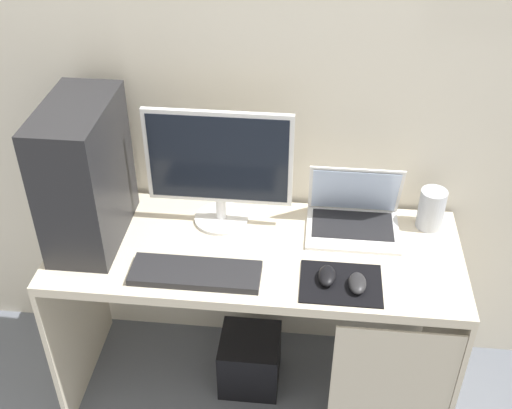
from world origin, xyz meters
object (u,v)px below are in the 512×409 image
object	(u,v)px
subwoofer	(250,360)
mouse_right	(357,283)
mouse_left	(327,276)
laptop	(353,216)
keyboard	(196,273)
speaker	(431,209)
pc_tower	(85,174)
monitor	(219,167)

from	to	relation	value
subwoofer	mouse_right	bearing A→B (deg)	-28.39
mouse_left	mouse_right	bearing A→B (deg)	-14.74
laptop	mouse_left	bearing A→B (deg)	-106.15
keyboard	mouse_right	distance (m)	0.52
speaker	subwoofer	xyz separation A→B (m)	(-0.62, -0.16, -0.68)
mouse_left	mouse_right	distance (m)	0.10
mouse_left	subwoofer	world-z (taller)	mouse_left
laptop	mouse_right	distance (m)	0.32
laptop	mouse_right	size ratio (longest dim) A/B	3.37
mouse_left	subwoofer	bearing A→B (deg)	147.45
pc_tower	mouse_right	bearing A→B (deg)	-11.66
subwoofer	keyboard	bearing A→B (deg)	-128.31
laptop	keyboard	xyz separation A→B (m)	(-0.51, -0.32, -0.04)
pc_tower	laptop	bearing A→B (deg)	8.66
monitor	subwoofer	distance (m)	0.85
monitor	mouse_left	distance (m)	0.52
pc_tower	keyboard	size ratio (longest dim) A/B	1.18
laptop	pc_tower	bearing A→B (deg)	-171.34
monitor	mouse_right	xyz separation A→B (m)	(0.48, -0.30, -0.21)
laptop	speaker	size ratio (longest dim) A/B	2.18
mouse_left	subwoofer	distance (m)	0.70
mouse_left	pc_tower	bearing A→B (deg)	168.71
subwoofer	mouse_left	bearing A→B (deg)	-32.55
monitor	mouse_right	bearing A→B (deg)	-32.55
monitor	subwoofer	bearing A→B (deg)	-43.59
keyboard	mouse_right	size ratio (longest dim) A/B	4.38
pc_tower	laptop	distance (m)	0.93
laptop	subwoofer	distance (m)	0.75
speaker	pc_tower	bearing A→B (deg)	-171.86
keyboard	mouse_left	size ratio (longest dim) A/B	4.38
laptop	keyboard	size ratio (longest dim) A/B	0.77
keyboard	mouse_right	bearing A→B (deg)	-0.56
monitor	laptop	xyz separation A→B (m)	(0.47, 0.02, -0.18)
pc_tower	mouse_right	distance (m)	0.95
pc_tower	mouse_right	size ratio (longest dim) A/B	5.15
keyboard	subwoofer	world-z (taller)	keyboard
pc_tower	mouse_right	xyz separation A→B (m)	(0.91, -0.19, -0.23)
monitor	speaker	distance (m)	0.76
monitor	laptop	distance (m)	0.50
monitor	keyboard	world-z (taller)	monitor
monitor	keyboard	xyz separation A→B (m)	(-0.04, -0.30, -0.22)
laptop	speaker	world-z (taller)	laptop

